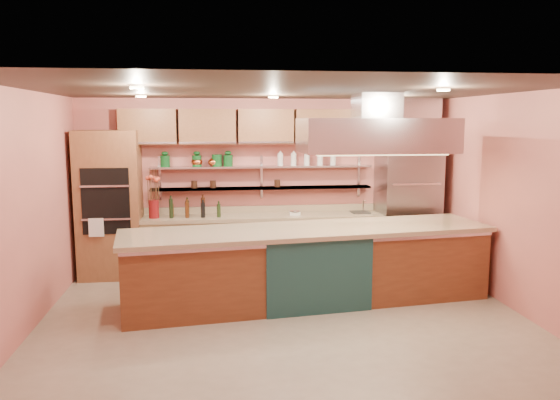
{
  "coord_description": "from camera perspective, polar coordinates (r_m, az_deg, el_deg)",
  "views": [
    {
      "loc": [
        -0.89,
        -6.46,
        2.44
      ],
      "look_at": [
        0.07,
        1.0,
        1.35
      ],
      "focal_mm": 35.0,
      "sensor_mm": 36.0,
      "label": 1
    }
  ],
  "objects": [
    {
      "name": "oven_stack",
      "position": [
        8.88,
        -17.36,
        -0.47
      ],
      "size": [
        0.95,
        0.64,
        2.3
      ],
      "primitive_type": "cube",
      "color": "brown",
      "rests_on": "floor"
    },
    {
      "name": "wall_left",
      "position": [
        6.88,
        -25.09,
        -1.23
      ],
      "size": [
        0.04,
        5.0,
        2.8
      ],
      "primitive_type": "cube",
      "color": "#C5685D",
      "rests_on": "floor"
    },
    {
      "name": "back_counter",
      "position": [
        8.93,
        -1.74,
        -4.52
      ],
      "size": [
        3.84,
        0.64,
        0.93
      ],
      "primitive_type": "cube",
      "color": "tan",
      "rests_on": "floor"
    },
    {
      "name": "island",
      "position": [
        7.44,
        2.95,
        -6.8
      ],
      "size": [
        4.96,
        1.63,
        1.02
      ],
      "primitive_type": "cube",
      "rotation": [
        0.0,
        0.0,
        0.12
      ],
      "color": "brown",
      "rests_on": "floor"
    },
    {
      "name": "floor",
      "position": [
        6.97,
        0.5,
        -12.32
      ],
      "size": [
        6.0,
        5.0,
        0.02
      ],
      "primitive_type": "cube",
      "color": "gray",
      "rests_on": "ground"
    },
    {
      "name": "range_hood",
      "position": [
        7.4,
        9.97,
        6.67
      ],
      "size": [
        2.0,
        1.0,
        0.45
      ],
      "primitive_type": "cube",
      "color": "#B7B8BF",
      "rests_on": "ceiling"
    },
    {
      "name": "bar_faucet",
      "position": [
        9.18,
        8.68,
        -0.64
      ],
      "size": [
        0.03,
        0.03,
        0.21
      ],
      "primitive_type": "cylinder",
      "rotation": [
        0.0,
        0.0,
        -0.02
      ],
      "color": "white",
      "rests_on": "back_counter"
    },
    {
      "name": "oil_bottle_cluster",
      "position": [
        8.73,
        -8.86,
        -0.87
      ],
      "size": [
        0.9,
        0.47,
        0.28
      ],
      "primitive_type": "cube",
      "rotation": [
        0.0,
        0.0,
        -0.27
      ],
      "color": "black",
      "rests_on": "back_counter"
    },
    {
      "name": "wall_right",
      "position": [
        7.62,
        23.48,
        -0.28
      ],
      "size": [
        0.04,
        5.0,
        2.8
      ],
      "primitive_type": "cube",
      "color": "#C5685D",
      "rests_on": "floor"
    },
    {
      "name": "wall_shelf_upper",
      "position": [
        8.91,
        -1.89,
        3.5
      ],
      "size": [
        3.6,
        0.26,
        0.03
      ],
      "primitive_type": "cube",
      "color": "#B7B8BF",
      "rests_on": "wall_back"
    },
    {
      "name": "wall_shelf_lower",
      "position": [
        8.94,
        -1.88,
        1.26
      ],
      "size": [
        3.6,
        0.26,
        0.03
      ],
      "primitive_type": "cube",
      "color": "#B7B8BF",
      "rests_on": "wall_back"
    },
    {
      "name": "kitchen_scale",
      "position": [
        8.84,
        1.54,
        -1.26
      ],
      "size": [
        0.2,
        0.18,
        0.1
      ],
      "primitive_type": "cube",
      "rotation": [
        0.0,
        0.0,
        -0.38
      ],
      "color": "beige",
      "rests_on": "back_counter"
    },
    {
      "name": "green_canister",
      "position": [
        8.86,
        -6.62,
        4.14
      ],
      "size": [
        0.18,
        0.18,
        0.19
      ],
      "primitive_type": "cylinder",
      "rotation": [
        0.0,
        0.0,
        0.18
      ],
      "color": "#0D4018",
      "rests_on": "wall_shelf_upper"
    },
    {
      "name": "upper_cabinets",
      "position": [
        8.83,
        -1.55,
        7.68
      ],
      "size": [
        4.6,
        0.36,
        0.55
      ],
      "primitive_type": "cube",
      "color": "brown",
      "rests_on": "wall_back"
    },
    {
      "name": "refrigerator",
      "position": [
        9.3,
        13.16,
        -0.55
      ],
      "size": [
        0.95,
        0.72,
        2.1
      ],
      "primitive_type": "cube",
      "color": "gray",
      "rests_on": "floor"
    },
    {
      "name": "copper_kettle",
      "position": [
        8.86,
        -7.01,
        3.94
      ],
      "size": [
        0.18,
        0.18,
        0.13
      ],
      "primitive_type": "ellipsoid",
      "rotation": [
        0.0,
        0.0,
        -0.09
      ],
      "color": "#B8582A",
      "rests_on": "wall_shelf_upper"
    },
    {
      "name": "wall_back",
      "position": [
        9.07,
        -1.64,
        1.68
      ],
      "size": [
        6.0,
        0.04,
        2.8
      ],
      "primitive_type": "cube",
      "color": "#C5685D",
      "rests_on": "floor"
    },
    {
      "name": "wall_front",
      "position": [
        4.19,
        5.19,
        -6.16
      ],
      "size": [
        6.0,
        0.04,
        2.8
      ],
      "primitive_type": "cube",
      "color": "#C5685D",
      "rests_on": "floor"
    },
    {
      "name": "flower_vase",
      "position": [
        8.77,
        -13.04,
        -0.92
      ],
      "size": [
        0.18,
        0.18,
        0.28
      ],
      "primitive_type": "cylinder",
      "rotation": [
        0.0,
        0.0,
        -0.13
      ],
      "color": "maroon",
      "rests_on": "back_counter"
    },
    {
      "name": "ceiling_downlights",
      "position": [
        6.73,
        0.29,
        11.07
      ],
      "size": [
        4.0,
        2.8,
        0.02
      ],
      "primitive_type": "cube",
      "color": "#FFE5A5",
      "rests_on": "ceiling"
    },
    {
      "name": "ceiling",
      "position": [
        6.53,
        0.53,
        11.42
      ],
      "size": [
        6.0,
        5.0,
        0.02
      ],
      "primitive_type": "cube",
      "color": "black",
      "rests_on": "wall_back"
    }
  ]
}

